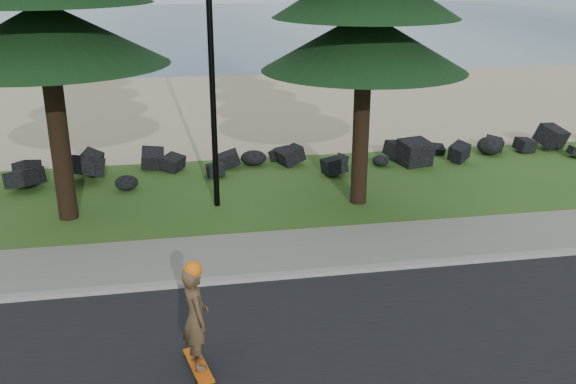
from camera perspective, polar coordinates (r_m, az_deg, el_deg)
The scene contains 8 objects.
ground at distance 13.04m, azimuth -5.27°, elevation -6.17°, with size 160.00×160.00×0.00m, color #2C531A.
kerb at distance 12.22m, azimuth -4.90°, elevation -7.80°, with size 160.00×0.20×0.10m, color #9B948B.
sidewalk at distance 13.20m, azimuth -5.36°, elevation -5.64°, with size 160.00×2.00×0.08m, color slate.
beach_sand at distance 26.82m, azimuth -8.10°, elevation 7.46°, with size 160.00×15.00×0.01m, color tan.
ocean at distance 62.95m, azimuth -9.61°, elevation 14.50°, with size 160.00×58.00×0.01m, color #3E5D77.
seawall_boulders at distance 18.23m, azimuth -6.86°, elevation 1.52°, with size 60.00×2.40×1.10m, color black, non-canonical shape.
lamp_post at distance 14.99m, azimuth -6.92°, elevation 13.74°, with size 0.25×0.14×8.14m.
skateboarder at distance 9.45m, azimuth -8.21°, elevation -11.03°, with size 0.50×0.98×1.77m.
Camera 1 is at (-0.88, -11.68, 5.73)m, focal length 40.00 mm.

